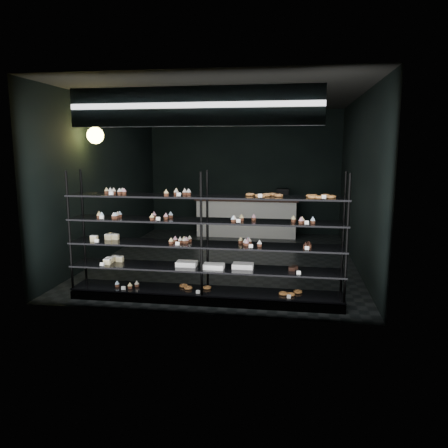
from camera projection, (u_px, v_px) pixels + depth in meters
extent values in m
cube|color=black|center=(227.00, 259.00, 8.85)|extent=(5.00, 6.00, 0.01)
cube|color=black|center=(227.00, 97.00, 8.31)|extent=(5.00, 6.00, 0.01)
cube|color=black|center=(244.00, 172.00, 11.50)|extent=(5.00, 0.01, 3.20)
cube|color=black|center=(193.00, 197.00, 5.66)|extent=(5.00, 0.01, 3.20)
cube|color=black|center=(107.00, 179.00, 8.96)|extent=(0.01, 6.00, 3.20)
cube|color=black|center=(359.00, 182.00, 8.20)|extent=(0.01, 6.00, 3.20)
cube|color=black|center=(205.00, 297.00, 6.45)|extent=(4.00, 0.50, 0.12)
cylinder|color=black|center=(70.00, 234.00, 6.38)|extent=(0.04, 0.04, 1.85)
cylinder|color=black|center=(84.00, 229.00, 6.81)|extent=(0.04, 0.04, 1.85)
cylinder|color=black|center=(201.00, 238.00, 6.08)|extent=(0.04, 0.04, 1.85)
cylinder|color=black|center=(207.00, 233.00, 6.51)|extent=(0.04, 0.04, 1.85)
cylinder|color=black|center=(347.00, 243.00, 5.78)|extent=(0.04, 0.04, 1.85)
cylinder|color=black|center=(343.00, 237.00, 6.21)|extent=(0.04, 0.04, 1.85)
cube|color=black|center=(205.00, 291.00, 6.44)|extent=(4.00, 0.50, 0.03)
cube|color=black|center=(205.00, 268.00, 6.38)|extent=(4.00, 0.50, 0.02)
cube|color=black|center=(205.00, 245.00, 6.32)|extent=(4.00, 0.50, 0.02)
cube|color=black|center=(204.00, 221.00, 6.26)|extent=(4.00, 0.50, 0.02)
cube|color=black|center=(204.00, 196.00, 6.20)|extent=(4.00, 0.50, 0.02)
cube|color=white|center=(108.00, 194.00, 6.22)|extent=(0.06, 0.04, 0.06)
cube|color=white|center=(177.00, 195.00, 6.07)|extent=(0.06, 0.04, 0.06)
cube|color=white|center=(264.00, 196.00, 5.88)|extent=(0.05, 0.04, 0.06)
cube|color=white|center=(325.00, 197.00, 5.76)|extent=(0.06, 0.04, 0.06)
cube|color=white|center=(102.00, 218.00, 6.30)|extent=(0.06, 0.04, 0.06)
cube|color=white|center=(159.00, 219.00, 6.17)|extent=(0.05, 0.04, 0.06)
cube|color=white|center=(240.00, 221.00, 5.99)|extent=(0.05, 0.04, 0.06)
cube|color=white|center=(305.00, 223.00, 5.86)|extent=(0.06, 0.04, 0.06)
cube|color=white|center=(99.00, 241.00, 6.37)|extent=(0.06, 0.04, 0.06)
cube|color=white|center=(176.00, 244.00, 6.19)|extent=(0.06, 0.04, 0.06)
cube|color=white|center=(248.00, 246.00, 6.04)|extent=(0.05, 0.04, 0.06)
cube|color=white|center=(308.00, 248.00, 5.91)|extent=(0.06, 0.04, 0.06)
cube|color=white|center=(103.00, 264.00, 6.42)|extent=(0.06, 0.04, 0.06)
cube|color=white|center=(296.00, 273.00, 5.99)|extent=(0.06, 0.04, 0.06)
cube|color=white|center=(123.00, 288.00, 6.44)|extent=(0.06, 0.04, 0.06)
cube|color=white|center=(196.00, 292.00, 6.27)|extent=(0.05, 0.04, 0.06)
cube|color=white|center=(289.00, 297.00, 6.07)|extent=(0.06, 0.04, 0.06)
cube|color=#0D0B3B|center=(193.00, 106.00, 5.54)|extent=(3.20, 0.04, 0.45)
cube|color=white|center=(193.00, 106.00, 5.52)|extent=(3.30, 0.02, 0.50)
cylinder|color=black|center=(94.00, 110.00, 7.64)|extent=(0.01, 0.01, 0.58)
sphere|color=#FFDA59|center=(95.00, 135.00, 7.72)|extent=(0.29, 0.29, 0.29)
cube|color=silver|center=(247.00, 218.00, 11.19)|extent=(2.50, 0.60, 0.92)
cube|color=black|center=(247.00, 199.00, 11.10)|extent=(2.60, 0.65, 0.06)
cube|color=black|center=(283.00, 194.00, 10.94)|extent=(0.30, 0.30, 0.25)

